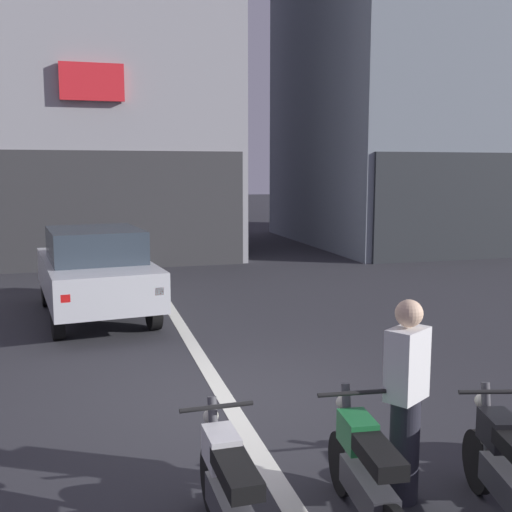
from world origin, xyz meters
TOP-DOWN VIEW (x-y plane):
  - ground_plane at (0.00, 0.00)m, footprint 120.00×120.00m
  - lane_centre_line at (0.00, 6.00)m, footprint 0.20×18.00m
  - building_mid_block at (-1.65, 13.91)m, footprint 9.24×7.65m
  - car_silver_crossing_near at (-1.40, 4.60)m, footprint 2.25×4.29m
  - motorcycle_white_row_leftmost at (-0.62, -2.84)m, footprint 0.55×1.67m
  - motorcycle_green_row_left_mid at (0.41, -2.85)m, footprint 0.55×1.67m
  - motorcycle_black_row_centre at (1.44, -3.11)m, footprint 0.59×1.64m
  - person_by_motorcycles at (0.91, -2.53)m, footprint 0.42×0.38m

SIDE VIEW (x-z plane):
  - ground_plane at x=0.00m, z-range 0.00..0.00m
  - lane_centre_line at x=0.00m, z-range 0.00..0.01m
  - motorcycle_white_row_leftmost at x=-0.62m, z-range -0.03..0.95m
  - motorcycle_green_row_left_mid at x=0.41m, z-range -0.03..0.95m
  - motorcycle_black_row_centre at x=1.44m, z-range -0.03..0.95m
  - person_by_motorcycles at x=0.91m, z-range 0.02..1.69m
  - car_silver_crossing_near at x=-1.40m, z-range 0.07..1.71m
  - building_mid_block at x=-1.65m, z-range -0.02..14.50m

